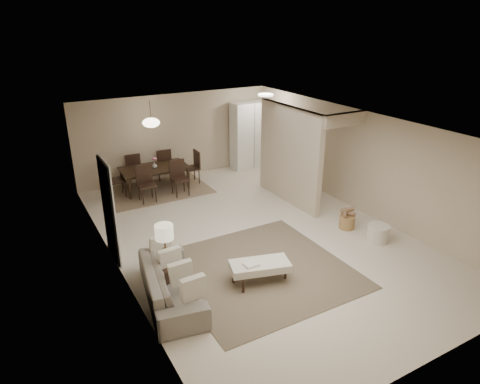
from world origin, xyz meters
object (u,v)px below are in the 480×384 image
pantry_cabinet (250,135)px  side_table (167,276)px  sofa (171,283)px  wicker_basket (347,222)px  dining_table (156,179)px  round_pouf (378,233)px  ottoman_bench (260,266)px

pantry_cabinet → side_table: bearing=-132.8°
pantry_cabinet → sofa: pantry_cabinet is taller
wicker_basket → dining_table: bearing=124.1°
pantry_cabinet → round_pouf: size_ratio=4.45×
round_pouf → side_table: bearing=172.7°
side_table → wicker_basket: size_ratio=1.41×
ottoman_bench → side_table: bearing=174.2°
side_table → wicker_basket: 4.44m
sofa → ottoman_bench: sofa is taller
pantry_cabinet → dining_table: 3.45m
pantry_cabinet → dining_table: pantry_cabinet is taller
side_table → dining_table: bearing=73.3°
pantry_cabinet → round_pouf: pantry_cabinet is taller
sofa → ottoman_bench: (1.60, -0.30, -0.00)m
ottoman_bench → round_pouf: size_ratio=2.50×
sofa → side_table: size_ratio=4.26×
round_pouf → dining_table: (-3.19, 5.27, 0.14)m
ottoman_bench → side_table: side_table is taller
side_table → wicker_basket: (4.44, 0.21, -0.10)m
round_pouf → wicker_basket: 0.82m
pantry_cabinet → side_table: 7.04m
dining_table → sofa: bearing=-105.1°
ottoman_bench → dining_table: dining_table is taller
pantry_cabinet → wicker_basket: pantry_cabinet is taller
pantry_cabinet → wicker_basket: size_ratio=5.89×
side_table → round_pouf: side_table is taller
pantry_cabinet → wicker_basket: (-0.31, -4.92, -0.90)m
side_table → dining_table: 4.89m
round_pouf → ottoman_bench: bearing=-179.4°
ottoman_bench → dining_table: 5.31m
sofa → wicker_basket: sofa is taller
dining_table → round_pouf: bearing=-57.7°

